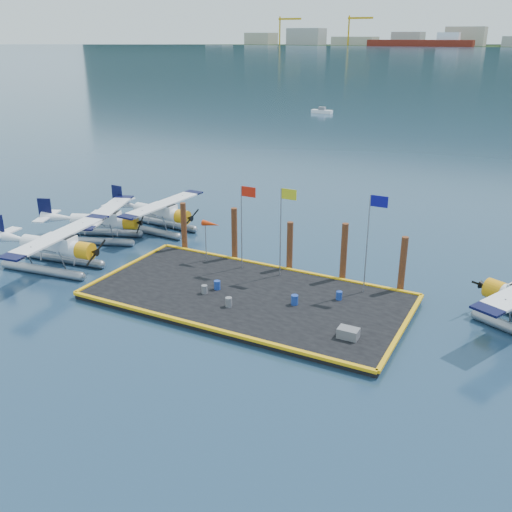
{
  "coord_description": "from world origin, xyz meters",
  "views": [
    {
      "loc": [
        15.81,
        -29.24,
        15.98
      ],
      "look_at": [
        -0.43,
        2.0,
        2.28
      ],
      "focal_mm": 40.0,
      "sensor_mm": 36.0,
      "label": 1
    }
  ],
  "objects_px": {
    "crate": "(348,333)",
    "windsock": "(211,225)",
    "drum_3": "(204,289)",
    "piling_2": "(290,248)",
    "flagpole_red": "(244,215)",
    "piling_1": "(234,235)",
    "piling_3": "(344,254)",
    "drum_4": "(339,295)",
    "seaplane_c": "(160,215)",
    "drum_2": "(295,300)",
    "drum_0": "(217,285)",
    "piling_0": "(184,228)",
    "seaplane_a": "(56,249)",
    "seaplane_b": "(102,223)",
    "piling_4": "(402,266)",
    "drum_1": "(229,302)",
    "flagpole_yellow": "(283,219)",
    "flagpole_blue": "(371,230)"
  },
  "relations": [
    {
      "from": "piling_0",
      "to": "piling_3",
      "type": "bearing_deg",
      "value": 0.0
    },
    {
      "from": "piling_1",
      "to": "drum_0",
      "type": "bearing_deg",
      "value": -71.66
    },
    {
      "from": "piling_0",
      "to": "flagpole_red",
      "type": "bearing_deg",
      "value": -14.46
    },
    {
      "from": "flagpole_red",
      "to": "windsock",
      "type": "bearing_deg",
      "value": 180.0
    },
    {
      "from": "windsock",
      "to": "piling_1",
      "type": "bearing_deg",
      "value": 57.34
    },
    {
      "from": "drum_4",
      "to": "piling_4",
      "type": "bearing_deg",
      "value": 48.33
    },
    {
      "from": "flagpole_blue",
      "to": "piling_3",
      "type": "xyz_separation_m",
      "value": [
        -2.2,
        1.6,
        -2.54
      ]
    },
    {
      "from": "drum_0",
      "to": "flagpole_yellow",
      "type": "bearing_deg",
      "value": 54.77
    },
    {
      "from": "seaplane_c",
      "to": "crate",
      "type": "distance_m",
      "value": 23.6
    },
    {
      "from": "seaplane_a",
      "to": "seaplane_c",
      "type": "bearing_deg",
      "value": 165.0
    },
    {
      "from": "drum_1",
      "to": "flagpole_yellow",
      "type": "height_order",
      "value": "flagpole_yellow"
    },
    {
      "from": "piling_1",
      "to": "seaplane_b",
      "type": "bearing_deg",
      "value": -176.0
    },
    {
      "from": "drum_0",
      "to": "drum_4",
      "type": "height_order",
      "value": "drum_0"
    },
    {
      "from": "drum_2",
      "to": "windsock",
      "type": "bearing_deg",
      "value": 155.68
    },
    {
      "from": "drum_3",
      "to": "piling_2",
      "type": "height_order",
      "value": "piling_2"
    },
    {
      "from": "piling_1",
      "to": "piling_3",
      "type": "relative_size",
      "value": 0.98
    },
    {
      "from": "flagpole_red",
      "to": "windsock",
      "type": "xyz_separation_m",
      "value": [
        -2.73,
        0.0,
        -1.17
      ]
    },
    {
      "from": "flagpole_blue",
      "to": "piling_1",
      "type": "height_order",
      "value": "flagpole_blue"
    },
    {
      "from": "drum_3",
      "to": "piling_1",
      "type": "bearing_deg",
      "value": 102.58
    },
    {
      "from": "seaplane_b",
      "to": "piling_0",
      "type": "xyz_separation_m",
      "value": [
        7.53,
        0.84,
        0.5
      ]
    },
    {
      "from": "drum_2",
      "to": "piling_1",
      "type": "bearing_deg",
      "value": 143.66
    },
    {
      "from": "drum_3",
      "to": "flagpole_red",
      "type": "relative_size",
      "value": 0.09
    },
    {
      "from": "piling_1",
      "to": "piling_4",
      "type": "relative_size",
      "value": 1.05
    },
    {
      "from": "drum_4",
      "to": "piling_4",
      "type": "relative_size",
      "value": 0.14
    },
    {
      "from": "piling_0",
      "to": "drum_4",
      "type": "bearing_deg",
      "value": -13.7
    },
    {
      "from": "seaplane_a",
      "to": "drum_3",
      "type": "bearing_deg",
      "value": 86.24
    },
    {
      "from": "flagpole_blue",
      "to": "windsock",
      "type": "height_order",
      "value": "flagpole_blue"
    },
    {
      "from": "drum_4",
      "to": "piling_2",
      "type": "xyz_separation_m",
      "value": [
        -4.97,
        3.4,
        1.23
      ]
    },
    {
      "from": "seaplane_c",
      "to": "flagpole_red",
      "type": "height_order",
      "value": "flagpole_red"
    },
    {
      "from": "flagpole_red",
      "to": "piling_1",
      "type": "distance_m",
      "value": 3.28
    },
    {
      "from": "seaplane_b",
      "to": "drum_3",
      "type": "bearing_deg",
      "value": 46.91
    },
    {
      "from": "piling_1",
      "to": "piling_4",
      "type": "bearing_deg",
      "value": 0.0
    },
    {
      "from": "drum_3",
      "to": "drum_4",
      "type": "xyz_separation_m",
      "value": [
        8.01,
        3.13,
        -0.0
      ]
    },
    {
      "from": "windsock",
      "to": "piling_3",
      "type": "relative_size",
      "value": 0.73
    },
    {
      "from": "seaplane_b",
      "to": "piling_1",
      "type": "bearing_deg",
      "value": 73.8
    },
    {
      "from": "drum_2",
      "to": "piling_3",
      "type": "height_order",
      "value": "piling_3"
    },
    {
      "from": "seaplane_c",
      "to": "drum_3",
      "type": "bearing_deg",
      "value": 50.47
    },
    {
      "from": "piling_0",
      "to": "seaplane_a",
      "type": "bearing_deg",
      "value": -130.87
    },
    {
      "from": "seaplane_c",
      "to": "piling_0",
      "type": "relative_size",
      "value": 2.42
    },
    {
      "from": "seaplane_a",
      "to": "drum_4",
      "type": "bearing_deg",
      "value": 93.76
    },
    {
      "from": "piling_1",
      "to": "drum_3",
      "type": "bearing_deg",
      "value": -77.42
    },
    {
      "from": "seaplane_b",
      "to": "drum_3",
      "type": "height_order",
      "value": "seaplane_b"
    },
    {
      "from": "windsock",
      "to": "piling_0",
      "type": "bearing_deg",
      "value": 155.27
    },
    {
      "from": "drum_4",
      "to": "piling_0",
      "type": "xyz_separation_m",
      "value": [
        -13.97,
        3.4,
        1.33
      ]
    },
    {
      "from": "drum_2",
      "to": "piling_4",
      "type": "xyz_separation_m",
      "value": [
        5.23,
        5.35,
        1.29
      ]
    },
    {
      "from": "seaplane_c",
      "to": "drum_1",
      "type": "height_order",
      "value": "seaplane_c"
    },
    {
      "from": "crate",
      "to": "windsock",
      "type": "height_order",
      "value": "windsock"
    },
    {
      "from": "seaplane_c",
      "to": "flagpole_blue",
      "type": "bearing_deg",
      "value": 79.26
    },
    {
      "from": "flagpole_blue",
      "to": "seaplane_b",
      "type": "bearing_deg",
      "value": 178.09
    },
    {
      "from": "seaplane_b",
      "to": "drum_4",
      "type": "distance_m",
      "value": 21.67
    }
  ]
}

